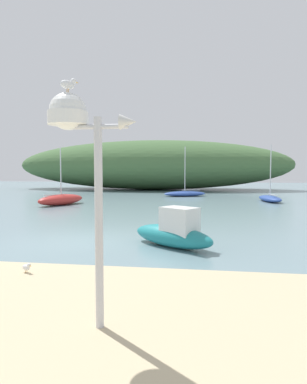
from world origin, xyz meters
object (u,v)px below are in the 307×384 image
(motorboat_near_shore, at_px, (174,232))
(seagull_mid_strand, at_px, (27,267))
(sailboat_centre_water, at_px, (185,194))
(mast_structure, at_px, (76,132))
(sailboat_east_reach, at_px, (61,200))
(sailboat_west_reach, at_px, (270,198))
(seagull_on_radar, at_px, (68,84))

(motorboat_near_shore, height_order, seagull_mid_strand, motorboat_near_shore)
(sailboat_centre_water, xyz_separation_m, seagull_mid_strand, (-2.36, -25.35, 0.06))
(mast_structure, distance_m, sailboat_east_reach, 20.21)
(sailboat_west_reach, bearing_deg, mast_structure, -107.64)
(seagull_on_radar, height_order, sailboat_centre_water, sailboat_centre_water)
(sailboat_east_reach, xyz_separation_m, seagull_mid_strand, (6.18, -15.94, -0.07))
(mast_structure, relative_size, seagull_on_radar, 12.74)
(sailboat_centre_water, height_order, seagull_mid_strand, sailboat_centre_water)
(mast_structure, distance_m, sailboat_centre_water, 27.78)
(sailboat_west_reach, relative_size, sailboat_centre_water, 0.95)
(seagull_on_radar, bearing_deg, sailboat_centre_water, 89.27)
(seagull_on_radar, bearing_deg, sailboat_west_reach, 72.12)
(motorboat_near_shore, bearing_deg, sailboat_centre_water, 91.81)
(sailboat_west_reach, bearing_deg, motorboat_near_shore, -110.74)
(sailboat_east_reach, relative_size, seagull_mid_strand, 13.63)
(sailboat_centre_water, bearing_deg, motorboat_near_shore, -88.19)
(sailboat_east_reach, bearing_deg, motorboat_near_shore, -52.64)
(seagull_on_radar, xyz_separation_m, motorboat_near_shore, (1.03, 6.13, -3.28))
(sailboat_centre_water, relative_size, seagull_mid_strand, 15.30)
(mast_structure, height_order, sailboat_west_reach, sailboat_west_reach)
(sailboat_west_reach, bearing_deg, sailboat_east_reach, -162.95)
(sailboat_east_reach, relative_size, motorboat_near_shore, 1.35)
(sailboat_east_reach, bearing_deg, mast_structure, -65.52)
(sailboat_west_reach, height_order, motorboat_near_shore, sailboat_west_reach)
(seagull_on_radar, height_order, seagull_mid_strand, seagull_on_radar)
(mast_structure, xyz_separation_m, seagull_mid_strand, (-2.12, 2.29, -2.75))
(seagull_mid_strand, bearing_deg, mast_structure, -47.29)
(motorboat_near_shore, bearing_deg, seagull_on_radar, -99.56)
(seagull_mid_strand, bearing_deg, motorboat_near_shore, 51.67)
(sailboat_west_reach, xyz_separation_m, motorboat_near_shore, (-6.39, -16.88, 0.22))
(sailboat_east_reach, distance_m, sailboat_centre_water, 12.71)
(sailboat_west_reach, height_order, seagull_mid_strand, sailboat_west_reach)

